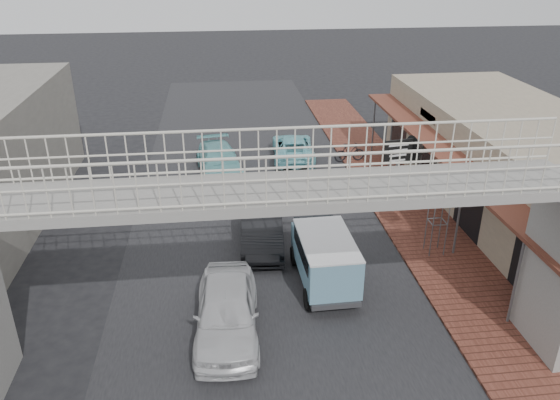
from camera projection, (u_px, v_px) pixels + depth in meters
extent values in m
plane|color=black|center=(267.00, 283.00, 18.22)|extent=(120.00, 120.00, 0.00)
cube|color=black|center=(267.00, 283.00, 18.22)|extent=(10.00, 60.00, 0.01)
cube|color=brown|center=(423.00, 229.00, 21.60)|extent=(3.00, 40.00, 0.10)
cube|color=gray|center=(526.00, 169.00, 22.15)|extent=(6.00, 18.00, 4.00)
cube|color=brown|center=(451.00, 151.00, 21.42)|extent=(1.80, 18.00, 0.12)
cube|color=silver|center=(429.00, 116.00, 24.43)|extent=(0.08, 2.60, 0.90)
cube|color=#B21914|center=(498.00, 170.00, 18.59)|extent=(0.08, 2.20, 0.80)
cube|color=gray|center=(282.00, 192.00, 12.46)|extent=(14.00, 2.00, 0.24)
cube|color=beige|center=(277.00, 150.00, 13.03)|extent=(14.00, 0.08, 1.10)
cube|color=beige|center=(287.00, 181.00, 11.32)|extent=(14.00, 0.08, 1.10)
imported|color=silver|center=(227.00, 311.00, 15.57)|extent=(2.02, 4.56, 1.53)
imported|color=black|center=(262.00, 228.00, 20.28)|extent=(1.80, 4.40, 1.42)
imported|color=#7CCED7|center=(293.00, 148.00, 28.61)|extent=(2.37, 4.58, 1.23)
imported|color=#69B3B6|center=(220.00, 162.00, 26.55)|extent=(2.55, 4.97, 1.38)
cylinder|color=black|center=(295.00, 256.00, 19.16)|extent=(0.25, 0.68, 0.67)
cylinder|color=black|center=(336.00, 253.00, 19.35)|extent=(0.25, 0.68, 0.67)
cylinder|color=black|center=(308.00, 299.00, 16.83)|extent=(0.25, 0.68, 0.67)
cylinder|color=black|center=(356.00, 295.00, 17.02)|extent=(0.25, 0.68, 0.67)
cube|color=#6698B2|center=(326.00, 258.00, 17.50)|extent=(1.70, 3.11, 1.30)
cube|color=#6698B2|center=(315.00, 237.00, 19.19)|extent=(1.58, 0.90, 0.87)
cube|color=black|center=(326.00, 248.00, 17.35)|extent=(1.73, 2.54, 0.48)
cube|color=silver|center=(327.00, 240.00, 17.21)|extent=(1.72, 3.11, 0.06)
imported|color=black|center=(391.00, 171.00, 25.78)|extent=(1.70, 0.64, 0.88)
imported|color=black|center=(350.00, 152.00, 28.04)|extent=(1.67, 0.64, 0.98)
cylinder|color=#59595B|center=(427.00, 221.00, 19.62)|extent=(0.04, 0.04, 2.26)
cylinder|color=#59595B|center=(441.00, 220.00, 19.68)|extent=(0.04, 0.04, 2.26)
cylinder|color=#59595B|center=(433.00, 228.00, 19.14)|extent=(0.04, 0.04, 2.26)
cylinder|color=#59595B|center=(447.00, 227.00, 19.20)|extent=(0.04, 0.04, 2.26)
cylinder|color=silver|center=(442.00, 186.00, 18.77)|extent=(0.73, 0.27, 0.73)
cylinder|color=beige|center=(444.00, 187.00, 18.65)|extent=(0.64, 0.03, 0.64)
cylinder|color=beige|center=(441.00, 184.00, 18.89)|extent=(0.64, 0.03, 0.64)
cylinder|color=#59595B|center=(396.00, 177.00, 22.30)|extent=(0.11, 0.11, 3.11)
cube|color=black|center=(399.00, 151.00, 21.79)|extent=(1.28, 0.27, 0.96)
cone|color=black|center=(419.00, 149.00, 22.02)|extent=(0.83, 1.27, 1.18)
cube|color=white|center=(398.00, 153.00, 21.77)|extent=(0.85, 0.15, 0.64)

